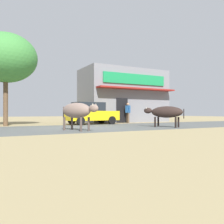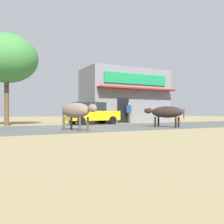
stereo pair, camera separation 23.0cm
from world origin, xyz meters
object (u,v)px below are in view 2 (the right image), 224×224
(cow_far_dark, at_px, (166,112))
(pedestrian_by_shop, at_px, (129,111))
(roadside_tree, at_px, (7,58))
(parked_hatchback_car, at_px, (91,113))
(cow_near_brown, at_px, (76,111))

(cow_far_dark, bearing_deg, pedestrian_by_shop, 80.04)
(roadside_tree, bearing_deg, pedestrian_by_shop, 0.43)
(parked_hatchback_car, distance_m, pedestrian_by_shop, 3.76)
(parked_hatchback_car, xyz_separation_m, pedestrian_by_shop, (3.70, 0.67, 0.16))
(roadside_tree, xyz_separation_m, parked_hatchback_car, (5.80, -0.60, -3.62))
(roadside_tree, height_order, parked_hatchback_car, roadside_tree)
(cow_far_dark, bearing_deg, roadside_tree, 144.99)
(cow_near_brown, bearing_deg, roadside_tree, 114.81)
(pedestrian_by_shop, bearing_deg, roadside_tree, -179.57)
(roadside_tree, height_order, cow_near_brown, roadside_tree)
(parked_hatchback_car, bearing_deg, roadside_tree, 174.11)
(cow_far_dark, height_order, pedestrian_by_shop, pedestrian_by_shop)
(cow_near_brown, relative_size, cow_far_dark, 1.03)
(cow_near_brown, bearing_deg, cow_far_dark, 0.97)
(cow_near_brown, bearing_deg, pedestrian_by_shop, 42.16)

